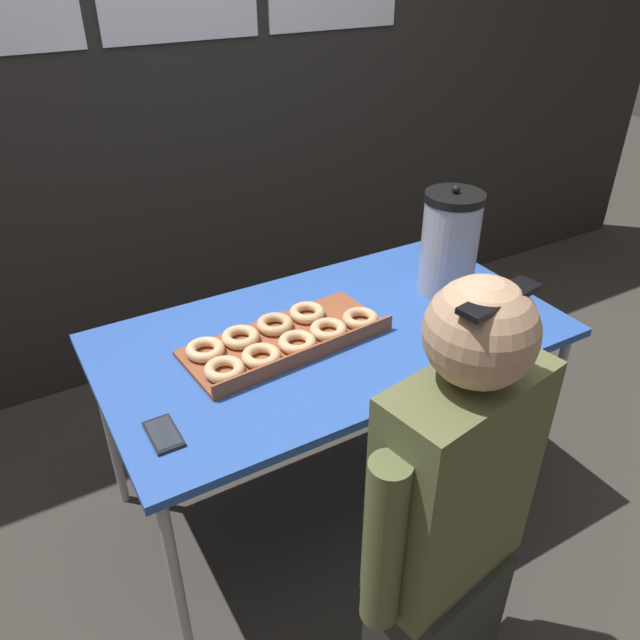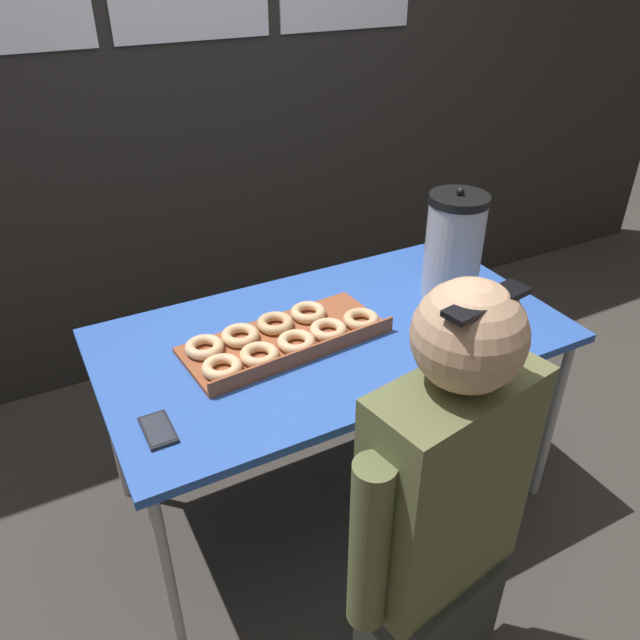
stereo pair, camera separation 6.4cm
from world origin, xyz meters
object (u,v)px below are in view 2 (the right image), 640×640
cell_phone (158,430)px  person_seated (440,526)px  coffee_urn (454,246)px  donut_box (282,338)px

cell_phone → person_seated: person_seated is taller
coffee_urn → donut_box: bearing=-178.4°
donut_box → coffee_urn: bearing=-3.3°
donut_box → coffee_urn: (0.66, 0.02, 0.16)m
coffee_urn → cell_phone: bearing=-168.1°
coffee_urn → cell_phone: 1.15m
coffee_urn → person_seated: person_seated is taller
cell_phone → donut_box: bearing=25.1°
donut_box → cell_phone: size_ratio=4.92×
donut_box → coffee_urn: coffee_urn is taller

